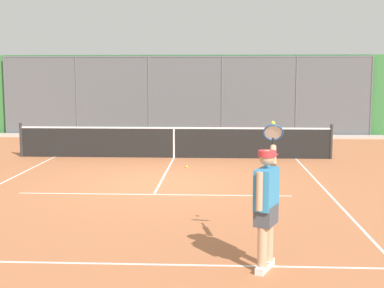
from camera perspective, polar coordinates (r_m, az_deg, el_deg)
ground_plane at (r=12.71m, az=-3.44°, el=-4.23°), size 60.00×60.00×0.00m
court_line_markings at (r=11.30m, az=-4.25°, el=-5.68°), size 7.61×9.52×0.01m
fence_backdrop at (r=22.71m, az=-0.65°, el=5.15°), size 18.16×1.37×3.41m
tennis_net at (r=16.59m, az=-1.95°, el=0.21°), size 9.77×0.09×1.07m
tennis_player at (r=7.03m, az=7.95°, el=-6.03°), size 0.50×1.34×1.88m
tennis_ball_by_sideline at (r=14.82m, az=-0.56°, el=-2.44°), size 0.07×0.07×0.07m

